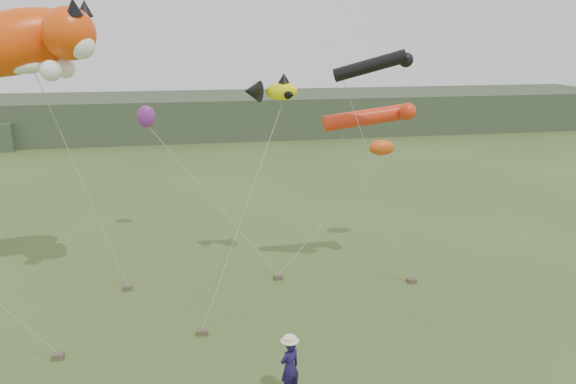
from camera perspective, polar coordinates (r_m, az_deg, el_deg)
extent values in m
plane|color=#385123|center=(17.96, -0.55, -18.21)|extent=(120.00, 120.00, 0.00)
cube|color=#2D3D28|center=(60.28, -8.23, 7.82)|extent=(90.00, 12.00, 4.00)
imported|color=#181143|center=(16.73, 0.18, -17.40)|extent=(0.77, 0.67, 1.77)
cube|color=brown|center=(24.09, -16.00, -9.32)|extent=(0.36, 0.29, 0.19)
cube|color=brown|center=(20.25, -8.69, -13.87)|extent=(0.36, 0.29, 0.19)
cube|color=brown|center=(24.38, 12.47, -8.76)|extent=(0.36, 0.29, 0.19)
cube|color=brown|center=(20.13, -22.32, -15.15)|extent=(0.36, 0.29, 0.19)
cube|color=brown|center=(24.13, -0.99, -8.63)|extent=(0.36, 0.29, 0.19)
ellipsoid|color=#EC4408|center=(24.14, -25.96, 13.51)|extent=(5.99, 3.81, 3.46)
sphere|color=#EC4408|center=(22.63, -21.34, 14.78)|extent=(1.93, 1.93, 1.93)
cone|color=black|center=(22.07, -20.98, 17.20)|extent=(0.60, 0.73, 0.73)
cone|color=black|center=(23.10, -19.97, 17.17)|extent=(0.60, 0.69, 0.69)
sphere|color=white|center=(22.25, -20.26, 13.77)|extent=(0.97, 0.97, 0.97)
ellipsoid|color=white|center=(23.80, -25.40, 11.49)|extent=(1.89, 0.94, 0.59)
sphere|color=white|center=(22.16, -22.97, 11.28)|extent=(0.75, 0.75, 0.75)
sphere|color=white|center=(23.59, -21.71, 11.59)|extent=(0.75, 0.75, 0.75)
ellipsoid|color=#FFF10C|center=(23.37, -0.66, 10.18)|extent=(1.53, 1.22, 0.83)
cone|color=black|center=(23.49, -3.67, 10.17)|extent=(1.04, 1.11, 0.89)
cone|color=black|center=(23.35, -0.42, 11.51)|extent=(0.49, 0.49, 0.39)
cone|color=black|center=(22.95, 0.30, 9.83)|extent=(0.52, 0.55, 0.39)
cone|color=black|center=(23.92, -0.16, 10.06)|extent=(0.52, 0.55, 0.39)
cylinder|color=black|center=(22.12, 8.31, 12.57)|extent=(2.80, 1.62, 1.28)
sphere|color=black|center=(22.13, 11.90, 12.99)|extent=(0.56, 0.56, 0.56)
cylinder|color=red|center=(23.66, 7.87, 7.51)|extent=(3.60, 0.76, 1.10)
sphere|color=red|center=(23.65, 12.04, 8.01)|extent=(0.71, 0.71, 0.71)
ellipsoid|color=#DC4F13|center=(27.18, 9.50, 4.48)|extent=(1.27, 0.74, 0.74)
ellipsoid|color=#7A2880|center=(28.48, -14.20, 7.46)|extent=(0.88, 0.59, 1.08)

